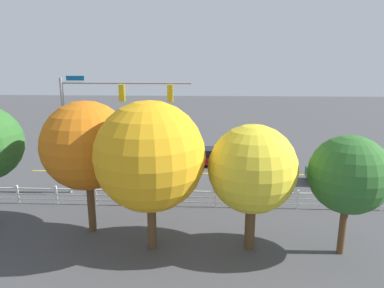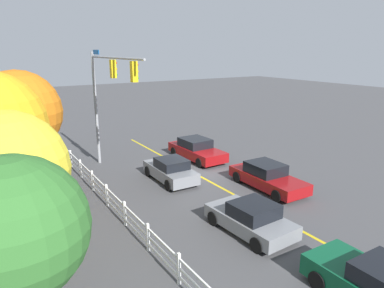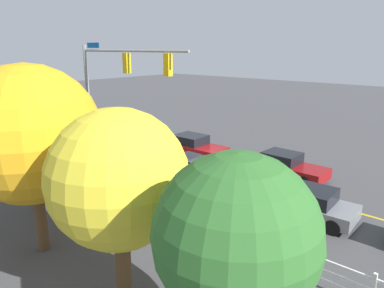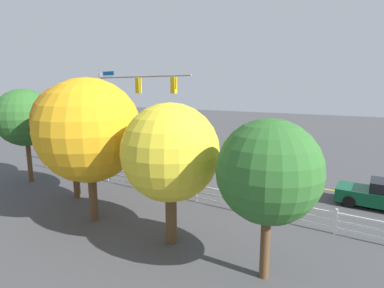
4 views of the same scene
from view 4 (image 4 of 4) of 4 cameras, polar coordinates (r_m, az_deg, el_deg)
ground_plane at (r=24.19m, az=-0.07°, el=-4.51°), size 120.00×120.00×0.00m
lane_center_stripe at (r=22.40m, az=8.67°, el=-5.84°), size 28.00×0.16×0.01m
signal_assembly at (r=21.71m, az=-12.52°, el=7.64°), size 7.99×0.38×7.47m
car_0 at (r=24.08m, az=11.26°, el=-3.17°), size 4.75×1.98×1.41m
car_1 at (r=22.28m, az=-1.73°, el=-4.06°), size 3.97×1.87×1.39m
car_3 at (r=19.35m, az=16.12°, el=-6.77°), size 4.01×2.15×1.37m
car_4 at (r=26.74m, az=-2.46°, el=-1.57°), size 4.80×2.12×1.45m
white_rail_fence at (r=17.47m, az=-2.59°, el=-8.38°), size 26.10×0.10×1.15m
tree_0 at (r=9.76m, az=14.36°, el=-5.12°), size 3.35×3.35×5.35m
tree_1 at (r=18.04m, az=-21.83°, el=3.84°), size 4.28×4.28×6.55m
tree_2 at (r=14.51m, az=-19.01°, el=2.43°), size 4.79×4.79×6.76m
tree_3 at (r=11.74m, az=-4.15°, el=-1.68°), size 3.88×3.88×5.73m
tree_4 at (r=22.68m, az=-29.17°, el=4.38°), size 3.77×3.77×6.26m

